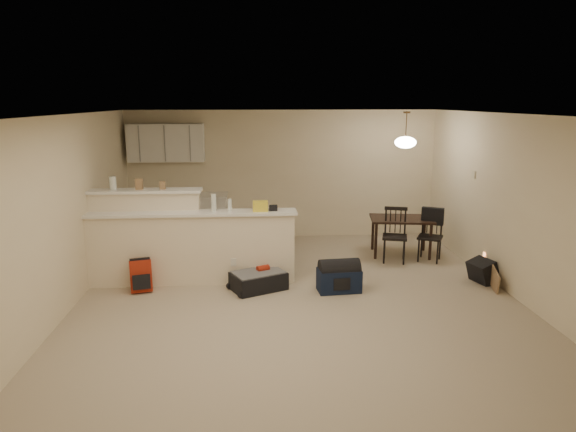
{
  "coord_description": "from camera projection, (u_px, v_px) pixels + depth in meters",
  "views": [
    {
      "loc": [
        -0.62,
        -6.48,
        2.67
      ],
      "look_at": [
        -0.1,
        0.7,
        1.05
      ],
      "focal_mm": 32.0,
      "sensor_mm": 36.0,
      "label": 1
    }
  ],
  "objects": [
    {
      "name": "cereal_box",
      "position": [
        139.0,
        184.0,
        7.54
      ],
      "size": [
        0.1,
        0.07,
        0.16
      ],
      "primitive_type": "cube",
      "color": "#94704C",
      "rests_on": "breakfast_bar"
    },
    {
      "name": "upper_cabinets",
      "position": [
        166.0,
        143.0,
        9.59
      ],
      "size": [
        1.4,
        0.34,
        0.7
      ],
      "primitive_type": "cube",
      "color": "white",
      "rests_on": "room"
    },
    {
      "name": "dining_chair_near",
      "position": [
        395.0,
        235.0,
        8.62
      ],
      "size": [
        0.49,
        0.48,
        0.92
      ],
      "primitive_type": null,
      "rotation": [
        0.0,
        0.0,
        -0.28
      ],
      "color": "black",
      "rests_on": "ground"
    },
    {
      "name": "cardboard_sheet",
      "position": [
        495.0,
        280.0,
        7.36
      ],
      "size": [
        0.09,
        0.4,
        0.3
      ],
      "primitive_type": "cube",
      "rotation": [
        0.0,
        0.0,
        1.4
      ],
      "color": "#94704C",
      "rests_on": "ground"
    },
    {
      "name": "thermostat",
      "position": [
        474.0,
        174.0,
        8.32
      ],
      "size": [
        0.02,
        0.12,
        0.12
      ],
      "primitive_type": "cube",
      "color": "beige",
      "rests_on": "room"
    },
    {
      "name": "black_daypack",
      "position": [
        483.0,
        272.0,
        7.69
      ],
      "size": [
        0.36,
        0.44,
        0.34
      ],
      "primitive_type": "cube",
      "rotation": [
        0.0,
        0.0,
        1.85
      ],
      "color": "black",
      "rests_on": "ground"
    },
    {
      "name": "breakfast_bar",
      "position": [
        176.0,
        243.0,
        7.63
      ],
      "size": [
        3.08,
        0.58,
        1.39
      ],
      "color": "#F1E1C3",
      "rests_on": "ground"
    },
    {
      "name": "pouch",
      "position": [
        273.0,
        208.0,
        7.54
      ],
      "size": [
        0.12,
        0.1,
        0.08
      ],
      "primitive_type": "cube",
      "color": "#94704C",
      "rests_on": "breakfast_bar"
    },
    {
      "name": "dining_table",
      "position": [
        401.0,
        222.0,
        8.98
      ],
      "size": [
        1.15,
        0.85,
        0.67
      ],
      "rotation": [
        0.0,
        0.0,
        -0.14
      ],
      "color": "black",
      "rests_on": "ground"
    },
    {
      "name": "jar",
      "position": [
        113.0,
        183.0,
        7.51
      ],
      "size": [
        0.1,
        0.1,
        0.2
      ],
      "primitive_type": "cylinder",
      "color": "silver",
      "rests_on": "breakfast_bar"
    },
    {
      "name": "suitcase",
      "position": [
        258.0,
        281.0,
        7.41
      ],
      "size": [
        0.88,
        0.75,
        0.25
      ],
      "primitive_type": "cube",
      "rotation": [
        0.0,
        0.0,
        0.44
      ],
      "color": "black",
      "rests_on": "ground"
    },
    {
      "name": "bag_lump",
      "position": [
        260.0,
        206.0,
        7.52
      ],
      "size": [
        0.22,
        0.18,
        0.14
      ],
      "primitive_type": "cube",
      "color": "#94704C",
      "rests_on": "breakfast_bar"
    },
    {
      "name": "pendant_lamp",
      "position": [
        405.0,
        142.0,
        8.67
      ],
      "size": [
        0.36,
        0.36,
        0.62
      ],
      "color": "brown",
      "rests_on": "room"
    },
    {
      "name": "red_backpack",
      "position": [
        141.0,
        276.0,
        7.32
      ],
      "size": [
        0.34,
        0.25,
        0.45
      ],
      "primitive_type": "cube",
      "rotation": [
        0.0,
        0.0,
        0.25
      ],
      "color": "#A62512",
      "rests_on": "ground"
    },
    {
      "name": "bottle_a",
      "position": [
        214.0,
        203.0,
        7.46
      ],
      "size": [
        0.07,
        0.07,
        0.26
      ],
      "primitive_type": "cylinder",
      "color": "silver",
      "rests_on": "breakfast_bar"
    },
    {
      "name": "small_box",
      "position": [
        163.0,
        185.0,
        7.57
      ],
      "size": [
        0.08,
        0.06,
        0.12
      ],
      "primitive_type": "cube",
      "color": "#94704C",
      "rests_on": "breakfast_bar"
    },
    {
      "name": "kitchen_counter",
      "position": [
        180.0,
        220.0,
        9.8
      ],
      "size": [
        1.8,
        0.6,
        0.9
      ],
      "primitive_type": "cube",
      "color": "white",
      "rests_on": "ground"
    },
    {
      "name": "dining_chair_far",
      "position": [
        430.0,
        236.0,
        8.67
      ],
      "size": [
        0.51,
        0.5,
        0.88
      ],
      "primitive_type": null,
      "rotation": [
        0.0,
        0.0,
        -0.48
      ],
      "color": "black",
      "rests_on": "ground"
    },
    {
      "name": "room",
      "position": [
        300.0,
        213.0,
        6.66
      ],
      "size": [
        7.0,
        7.02,
        2.5
      ],
      "color": "tan",
      "rests_on": "ground"
    },
    {
      "name": "navy_duffel",
      "position": [
        339.0,
        280.0,
        7.33
      ],
      "size": [
        0.63,
        0.38,
        0.33
      ],
      "primitive_type": "cube",
      "rotation": [
        0.0,
        0.0,
        0.09
      ],
      "color": "#101A33",
      "rests_on": "ground"
    },
    {
      "name": "bottle_b",
      "position": [
        230.0,
        205.0,
        7.48
      ],
      "size": [
        0.06,
        0.06,
        0.18
      ],
      "primitive_type": "cylinder",
      "color": "silver",
      "rests_on": "breakfast_bar"
    }
  ]
}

